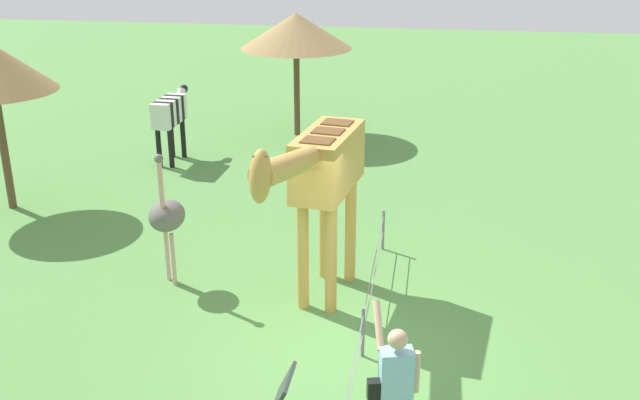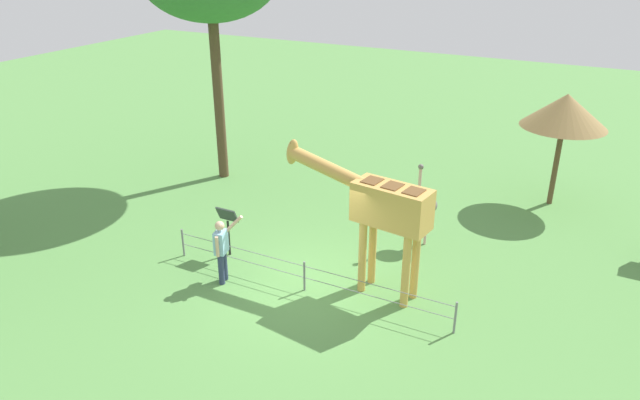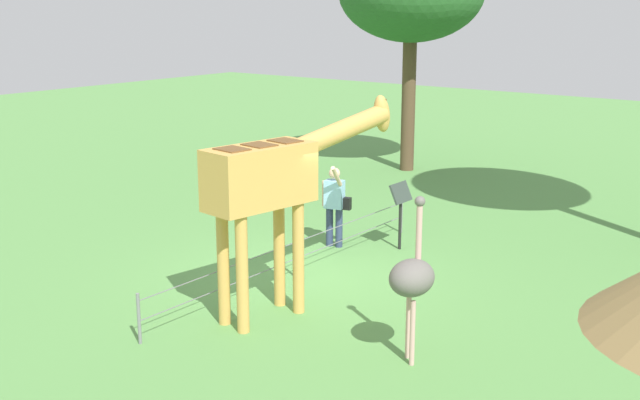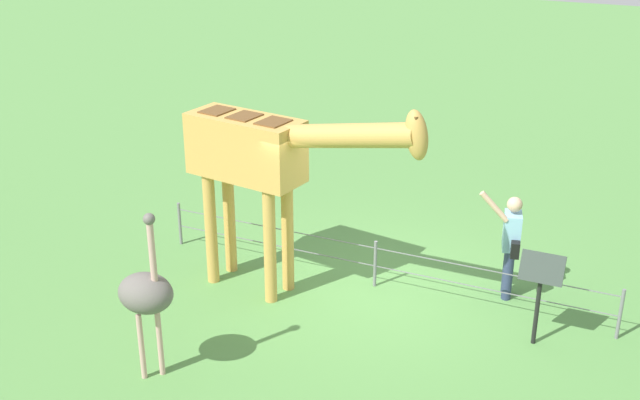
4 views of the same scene
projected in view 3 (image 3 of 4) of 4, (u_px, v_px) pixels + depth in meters
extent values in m
plane|color=#568E47|center=(301.00, 279.00, 13.87)|extent=(60.00, 60.00, 0.00)
cylinder|color=gold|center=(279.00, 252.00, 12.47)|extent=(0.18, 0.18, 1.76)
cylinder|color=gold|center=(298.00, 258.00, 12.16)|extent=(0.18, 0.18, 1.76)
cylinder|color=gold|center=(223.00, 268.00, 11.72)|extent=(0.18, 0.18, 1.76)
cylinder|color=gold|center=(242.00, 275.00, 11.42)|extent=(0.18, 0.18, 1.76)
cube|color=gold|center=(260.00, 176.00, 11.62)|extent=(1.78, 0.94, 0.90)
cube|color=brown|center=(285.00, 141.00, 11.85)|extent=(0.42, 0.49, 0.02)
cube|color=brown|center=(259.00, 145.00, 11.51)|extent=(0.42, 0.49, 0.02)
cube|color=brown|center=(232.00, 149.00, 11.17)|extent=(0.42, 0.49, 0.02)
cylinder|color=gold|center=(338.00, 132.00, 12.62)|extent=(2.16, 0.63, 0.70)
ellipsoid|color=gold|center=(382.00, 114.00, 13.27)|extent=(0.43, 0.32, 0.68)
cylinder|color=brown|center=(379.00, 103.00, 13.26)|extent=(0.05, 0.05, 0.14)
cylinder|color=brown|center=(385.00, 103.00, 13.19)|extent=(0.05, 0.05, 0.14)
cylinder|color=navy|center=(339.00, 228.00, 15.57)|extent=(0.14, 0.14, 0.78)
cylinder|color=navy|center=(330.00, 227.00, 15.65)|extent=(0.14, 0.14, 0.78)
cube|color=#8CBFE0|center=(334.00, 194.00, 15.45)|extent=(0.32, 0.41, 0.55)
sphere|color=#D8AD8C|center=(335.00, 173.00, 15.35)|extent=(0.22, 0.22, 0.22)
cylinder|color=#D8AD8C|center=(337.00, 176.00, 15.03)|extent=(0.44, 0.18, 0.46)
cylinder|color=#D8AD8C|center=(324.00, 193.00, 15.54)|extent=(0.08, 0.08, 0.50)
cube|color=black|center=(346.00, 203.00, 15.45)|extent=(0.16, 0.22, 0.24)
cylinder|color=#CC9E93|center=(408.00, 326.00, 10.68)|extent=(0.07, 0.07, 0.90)
cylinder|color=#CC9E93|center=(412.00, 333.00, 10.47)|extent=(0.07, 0.07, 0.90)
ellipsoid|color=#66605B|center=(412.00, 278.00, 10.40)|extent=(0.70, 0.56, 0.49)
cylinder|color=#CC9E93|center=(419.00, 235.00, 10.38)|extent=(0.08, 0.08, 0.80)
sphere|color=#66605B|center=(420.00, 201.00, 10.27)|extent=(0.14, 0.14, 0.14)
cylinder|color=brown|center=(408.00, 104.00, 22.40)|extent=(0.39, 0.39, 3.78)
cylinder|color=black|center=(400.00, 226.00, 15.41)|extent=(0.06, 0.06, 0.95)
cube|color=#333D38|center=(401.00, 193.00, 15.25)|extent=(0.56, 0.21, 0.38)
cylinder|color=slate|center=(139.00, 319.00, 11.14)|extent=(0.05, 0.05, 0.75)
cylinder|color=slate|center=(296.00, 257.00, 13.84)|extent=(0.05, 0.05, 0.75)
cylinder|color=slate|center=(401.00, 215.00, 16.55)|extent=(0.05, 0.05, 0.75)
cube|color=slate|center=(296.00, 242.00, 13.78)|extent=(7.00, 0.01, 0.01)
cube|color=slate|center=(296.00, 259.00, 13.85)|extent=(7.00, 0.01, 0.01)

